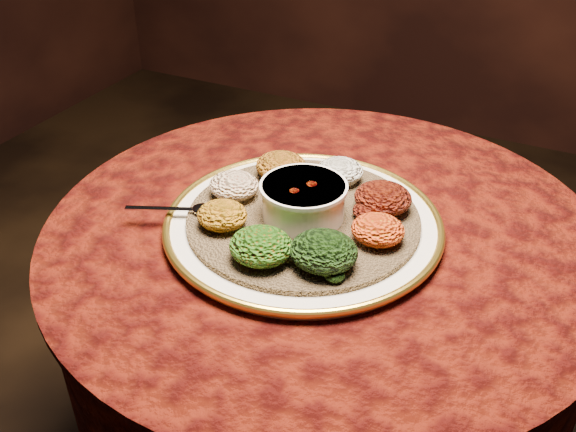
% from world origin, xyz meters
% --- Properties ---
extents(table, '(0.96, 0.96, 0.73)m').
position_xyz_m(table, '(0.00, 0.00, 0.55)').
color(table, black).
rests_on(table, ground).
extents(platter, '(0.56, 0.56, 0.02)m').
position_xyz_m(platter, '(-0.02, -0.03, 0.75)').
color(platter, silver).
rests_on(platter, table).
extents(injera, '(0.39, 0.39, 0.01)m').
position_xyz_m(injera, '(-0.02, -0.03, 0.76)').
color(injera, olive).
rests_on(injera, platter).
extents(stew_bowl, '(0.14, 0.14, 0.06)m').
position_xyz_m(stew_bowl, '(-0.02, -0.03, 0.80)').
color(stew_bowl, white).
rests_on(stew_bowl, injera).
extents(spoon, '(0.15, 0.08, 0.01)m').
position_xyz_m(spoon, '(-0.19, -0.10, 0.77)').
color(spoon, silver).
rests_on(spoon, injera).
extents(portion_ayib, '(0.08, 0.08, 0.04)m').
position_xyz_m(portion_ayib, '(-0.01, 0.10, 0.78)').
color(portion_ayib, white).
rests_on(portion_ayib, injera).
extents(portion_kitfo, '(0.10, 0.09, 0.05)m').
position_xyz_m(portion_kitfo, '(0.09, 0.04, 0.79)').
color(portion_kitfo, black).
rests_on(portion_kitfo, injera).
extents(portion_tikil, '(0.08, 0.08, 0.04)m').
position_xyz_m(portion_tikil, '(0.11, -0.04, 0.78)').
color(portion_tikil, '#C28E10').
rests_on(portion_tikil, injera).
extents(portion_gomen, '(0.10, 0.10, 0.05)m').
position_xyz_m(portion_gomen, '(0.06, -0.14, 0.79)').
color(portion_gomen, black).
rests_on(portion_gomen, injera).
extents(portion_mixveg, '(0.10, 0.09, 0.05)m').
position_xyz_m(portion_mixveg, '(-0.03, -0.17, 0.79)').
color(portion_mixveg, '#8D3B09').
rests_on(portion_mixveg, injera).
extents(portion_kik, '(0.08, 0.08, 0.04)m').
position_xyz_m(portion_kik, '(-0.13, -0.11, 0.78)').
color(portion_kik, '#BA6C10').
rests_on(portion_kik, injera).
extents(portion_timatim, '(0.09, 0.08, 0.04)m').
position_xyz_m(portion_timatim, '(-0.16, -0.03, 0.78)').
color(portion_timatim, maroon).
rests_on(portion_timatim, injera).
extents(portion_shiro, '(0.09, 0.09, 0.05)m').
position_xyz_m(portion_shiro, '(-0.12, 0.07, 0.78)').
color(portion_shiro, '#944D11').
rests_on(portion_shiro, injera).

